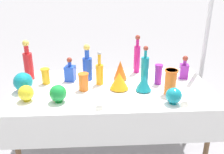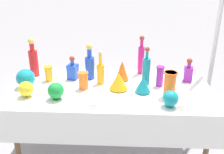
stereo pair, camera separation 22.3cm
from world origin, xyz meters
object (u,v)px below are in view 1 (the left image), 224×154
object	(u,v)px
tall_bottle_1	(137,57)
slender_vase_2	(46,76)
round_bowl_3	(26,93)
square_decanter_1	(184,69)
slender_vase_1	(83,81)
slender_vase_3	(158,74)
slender_vase_0	(171,81)
tall_bottle_2	(100,73)
fluted_vase_0	(120,70)
tall_bottle_0	(28,63)
fluted_vase_1	(144,83)
tall_bottle_3	(87,66)
tall_bottle_4	(145,69)
square_decanter_0	(70,72)
fluted_vase_2	(119,81)
round_bowl_0	(174,96)
round_bowl_1	(23,82)
round_bowl_2	(58,93)
canopy_pole	(206,40)

from	to	relation	value
tall_bottle_1	slender_vase_2	xyz separation A→B (m)	(-0.89, -0.24, -0.09)
round_bowl_3	square_decanter_1	bearing A→B (deg)	15.61
tall_bottle_1	slender_vase_1	distance (m)	0.67
slender_vase_3	round_bowl_3	xyz separation A→B (m)	(-1.14, -0.28, -0.03)
slender_vase_0	slender_vase_3	xyz separation A→B (m)	(-0.05, 0.21, -0.02)
tall_bottle_2	fluted_vase_0	bearing A→B (deg)	24.55
tall_bottle_0	tall_bottle_1	size ratio (longest dim) A/B	0.98
slender_vase_3	fluted_vase_1	bearing A→B (deg)	-137.41
tall_bottle_0	tall_bottle_3	distance (m)	0.57
tall_bottle_2	tall_bottle_4	size ratio (longest dim) A/B	0.88
tall_bottle_0	slender_vase_2	size ratio (longest dim) A/B	2.64
square_decanter_0	slender_vase_1	xyz separation A→B (m)	(0.14, -0.22, -0.00)
slender_vase_0	fluted_vase_2	distance (m)	0.44
tall_bottle_3	slender_vase_3	xyz separation A→B (m)	(0.66, -0.15, -0.04)
tall_bottle_0	tall_bottle_1	distance (m)	1.08
tall_bottle_2	fluted_vase_2	size ratio (longest dim) A/B	1.91
fluted_vase_0	round_bowl_3	distance (m)	0.89
round_bowl_0	tall_bottle_4	bearing A→B (deg)	110.45
slender_vase_2	round_bowl_0	xyz separation A→B (m)	(1.08, -0.46, -0.01)
round_bowl_1	slender_vase_0	bearing A→B (deg)	-5.53
tall_bottle_1	slender_vase_1	bearing A→B (deg)	-142.72
square_decanter_1	fluted_vase_0	world-z (taller)	square_decanter_1
tall_bottle_1	round_bowl_1	distance (m)	1.13
round_bowl_2	round_bowl_3	size ratio (longest dim) A/B	1.08
fluted_vase_1	canopy_pole	bearing A→B (deg)	39.44
tall_bottle_2	round_bowl_2	xyz separation A→B (m)	(-0.34, -0.34, -0.04)
tall_bottle_3	square_decanter_1	size ratio (longest dim) A/B	1.53
fluted_vase_0	fluted_vase_1	bearing A→B (deg)	-55.80
tall_bottle_3	slender_vase_1	xyz separation A→B (m)	(-0.03, -0.24, -0.06)
tall_bottle_1	fluted_vase_0	distance (m)	0.28
tall_bottle_4	round_bowl_0	bearing A→B (deg)	-69.55
tall_bottle_0	round_bowl_1	bearing A→B (deg)	-86.57
square_decanter_1	tall_bottle_0	bearing A→B (deg)	177.35
square_decanter_1	fluted_vase_1	xyz separation A→B (m)	(-0.44, -0.27, -0.02)
round_bowl_3	fluted_vase_2	bearing A→B (deg)	12.86
tall_bottle_2	canopy_pole	world-z (taller)	canopy_pole
slender_vase_0	fluted_vase_0	bearing A→B (deg)	139.85
tall_bottle_4	round_bowl_0	xyz separation A→B (m)	(0.16, -0.42, -0.07)
square_decanter_0	slender_vase_3	world-z (taller)	square_decanter_0
tall_bottle_0	fluted_vase_2	size ratio (longest dim) A/B	2.34
tall_bottle_3	slender_vase_3	bearing A→B (deg)	-12.49
square_decanter_0	slender_vase_0	world-z (taller)	square_decanter_0
tall_bottle_3	round_bowl_1	bearing A→B (deg)	-156.55
square_decanter_1	round_bowl_2	xyz separation A→B (m)	(-1.16, -0.43, -0.02)
round_bowl_0	slender_vase_2	bearing A→B (deg)	156.89
square_decanter_0	round_bowl_2	world-z (taller)	square_decanter_0
slender_vase_1	slender_vase_2	world-z (taller)	slender_vase_1
tall_bottle_4	round_bowl_1	distance (m)	1.09
round_bowl_3	slender_vase_2	bearing A→B (deg)	74.95
slender_vase_1	round_bowl_1	size ratio (longest dim) A/B	0.91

